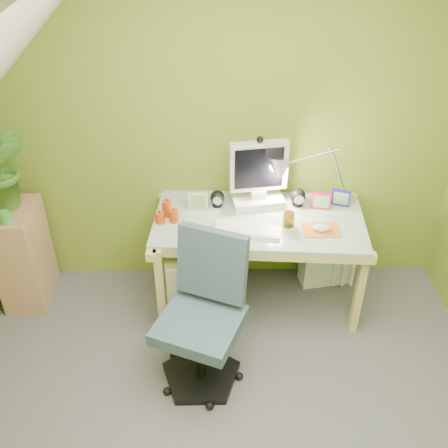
{
  "coord_description": "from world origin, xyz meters",
  "views": [
    {
      "loc": [
        -0.05,
        -1.59,
        2.64
      ],
      "look_at": [
        0.0,
        1.0,
        0.85
      ],
      "focal_mm": 42.0,
      "sensor_mm": 36.0,
      "label": 1
    }
  ],
  "objects_px": {
    "desk_lamp": "(328,162)",
    "side_ledge": "(23,255)",
    "desk": "(257,262)",
    "potted_plant": "(3,168)",
    "monitor": "(259,170)",
    "task_chair": "(199,324)",
    "radiator": "(327,260)"
  },
  "relations": [
    {
      "from": "potted_plant",
      "to": "radiator",
      "type": "bearing_deg",
      "value": 2.11
    },
    {
      "from": "desk_lamp",
      "to": "task_chair",
      "type": "bearing_deg",
      "value": -124.68
    },
    {
      "from": "monitor",
      "to": "side_ledge",
      "type": "relative_size",
      "value": 0.69
    },
    {
      "from": "monitor",
      "to": "task_chair",
      "type": "distance_m",
      "value": 1.07
    },
    {
      "from": "potted_plant",
      "to": "task_chair",
      "type": "relative_size",
      "value": 0.61
    },
    {
      "from": "desk_lamp",
      "to": "task_chair",
      "type": "relative_size",
      "value": 0.68
    },
    {
      "from": "desk",
      "to": "desk_lamp",
      "type": "xyz_separation_m",
      "value": [
        0.45,
        0.18,
        0.68
      ]
    },
    {
      "from": "monitor",
      "to": "task_chair",
      "type": "relative_size",
      "value": 0.56
    },
    {
      "from": "side_ledge",
      "to": "task_chair",
      "type": "xyz_separation_m",
      "value": [
        1.25,
        -0.77,
        0.09
      ]
    },
    {
      "from": "desk_lamp",
      "to": "radiator",
      "type": "distance_m",
      "value": 0.86
    },
    {
      "from": "task_chair",
      "to": "desk_lamp",
      "type": "bearing_deg",
      "value": 68.48
    },
    {
      "from": "potted_plant",
      "to": "task_chair",
      "type": "bearing_deg",
      "value": -33.42
    },
    {
      "from": "side_ledge",
      "to": "radiator",
      "type": "distance_m",
      "value": 2.19
    },
    {
      "from": "side_ledge",
      "to": "desk",
      "type": "bearing_deg",
      "value": -3.49
    },
    {
      "from": "side_ledge",
      "to": "potted_plant",
      "type": "height_order",
      "value": "potted_plant"
    },
    {
      "from": "monitor",
      "to": "potted_plant",
      "type": "bearing_deg",
      "value": 172.62
    },
    {
      "from": "desk",
      "to": "monitor",
      "type": "xyz_separation_m",
      "value": [
        0.0,
        0.18,
        0.63
      ]
    },
    {
      "from": "monitor",
      "to": "side_ledge",
      "type": "distance_m",
      "value": 1.75
    },
    {
      "from": "desk",
      "to": "side_ledge",
      "type": "relative_size",
      "value": 1.81
    },
    {
      "from": "desk",
      "to": "desk_lamp",
      "type": "relative_size",
      "value": 2.15
    },
    {
      "from": "desk_lamp",
      "to": "side_ledge",
      "type": "height_order",
      "value": "desk_lamp"
    },
    {
      "from": "monitor",
      "to": "radiator",
      "type": "height_order",
      "value": "monitor"
    },
    {
      "from": "desk_lamp",
      "to": "potted_plant",
      "type": "xyz_separation_m",
      "value": [
        -2.08,
        -0.03,
        -0.01
      ]
    },
    {
      "from": "monitor",
      "to": "desk_lamp",
      "type": "height_order",
      "value": "desk_lamp"
    },
    {
      "from": "desk",
      "to": "radiator",
      "type": "distance_m",
      "value": 0.62
    },
    {
      "from": "desk_lamp",
      "to": "potted_plant",
      "type": "height_order",
      "value": "desk_lamp"
    },
    {
      "from": "desk",
      "to": "monitor",
      "type": "height_order",
      "value": "monitor"
    },
    {
      "from": "side_ledge",
      "to": "task_chair",
      "type": "distance_m",
      "value": 1.47
    },
    {
      "from": "side_ledge",
      "to": "radiator",
      "type": "relative_size",
      "value": 1.92
    },
    {
      "from": "monitor",
      "to": "task_chair",
      "type": "bearing_deg",
      "value": -122.6
    },
    {
      "from": "side_ledge",
      "to": "monitor",
      "type": "bearing_deg",
      "value": 2.82
    },
    {
      "from": "desk",
      "to": "radiator",
      "type": "xyz_separation_m",
      "value": [
        0.55,
        0.23,
        -0.17
      ]
    }
  ]
}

